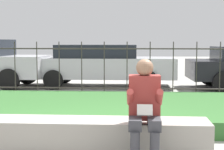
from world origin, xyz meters
TOP-DOWN VIEW (x-y plane):
  - stone_bench at (-0.14, 0.00)m, footprint 3.20×0.56m
  - person_seated_reader at (0.62, -0.31)m, footprint 0.42×0.73m
  - grass_berm at (0.00, 2.36)m, footprint 9.87×3.32m
  - iron_fence at (-0.00, 4.44)m, footprint 7.87×0.03m
  - car_parked_center at (-0.60, 7.12)m, footprint 4.56×1.90m

SIDE VIEW (x-z plane):
  - grass_berm at x=0.00m, z-range 0.00..0.27m
  - stone_bench at x=-0.14m, z-range -0.02..0.42m
  - person_seated_reader at x=0.62m, z-range 0.05..1.30m
  - car_parked_center at x=-0.60m, z-range 0.05..1.38m
  - iron_fence at x=0.00m, z-range 0.03..1.47m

